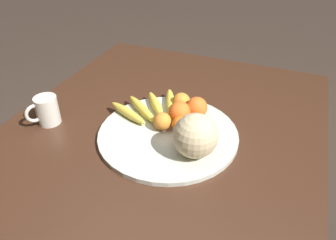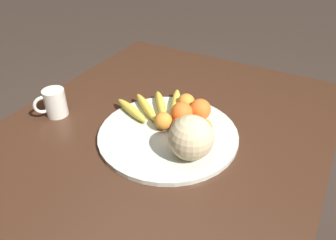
{
  "view_description": "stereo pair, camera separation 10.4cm",
  "coord_description": "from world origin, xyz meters",
  "px_view_note": "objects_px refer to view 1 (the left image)",
  "views": [
    {
      "loc": [
        0.8,
        0.36,
        1.36
      ],
      "look_at": [
        0.0,
        0.03,
        0.77
      ],
      "focal_mm": 35.0,
      "sensor_mm": 36.0,
      "label": 1
    },
    {
      "loc": [
        0.75,
        0.45,
        1.36
      ],
      "look_at": [
        0.0,
        0.03,
        0.77
      ],
      "focal_mm": 35.0,
      "sensor_mm": 36.0,
      "label": 2
    }
  ],
  "objects_px": {
    "orange_mid_center": "(162,121)",
    "orange_top_small": "(179,112)",
    "fruit_bowl": "(168,134)",
    "orange_back_left": "(181,124)",
    "melon": "(195,136)",
    "ceramic_mug": "(46,110)",
    "orange_back_right": "(181,101)",
    "produce_tag": "(193,126)",
    "banana_bunch": "(150,107)",
    "kitchen_table": "(159,153)",
    "orange_front_right": "(197,107)",
    "orange_front_left": "(203,125)"
  },
  "relations": [
    {
      "from": "fruit_bowl",
      "to": "orange_back_left",
      "type": "bearing_deg",
      "value": 121.23
    },
    {
      "from": "orange_front_left",
      "to": "produce_tag",
      "type": "distance_m",
      "value": 0.06
    },
    {
      "from": "orange_mid_center",
      "to": "orange_back_right",
      "type": "distance_m",
      "value": 0.14
    },
    {
      "from": "orange_front_left",
      "to": "orange_back_right",
      "type": "bearing_deg",
      "value": -133.1
    },
    {
      "from": "orange_front_left",
      "to": "produce_tag",
      "type": "relative_size",
      "value": 0.63
    },
    {
      "from": "kitchen_table",
      "to": "orange_front_right",
      "type": "bearing_deg",
      "value": 144.09
    },
    {
      "from": "fruit_bowl",
      "to": "orange_back_left",
      "type": "distance_m",
      "value": 0.05
    },
    {
      "from": "orange_back_right",
      "to": "orange_top_small",
      "type": "xyz_separation_m",
      "value": [
        0.07,
        0.02,
        0.01
      ]
    },
    {
      "from": "orange_front_left",
      "to": "orange_back_right",
      "type": "xyz_separation_m",
      "value": [
        -0.11,
        -0.12,
        0.0
      ]
    },
    {
      "from": "orange_top_small",
      "to": "ceramic_mug",
      "type": "relative_size",
      "value": 0.69
    },
    {
      "from": "fruit_bowl",
      "to": "produce_tag",
      "type": "height_order",
      "value": "produce_tag"
    },
    {
      "from": "orange_back_right",
      "to": "produce_tag",
      "type": "xyz_separation_m",
      "value": [
        0.08,
        0.07,
        -0.03
      ]
    },
    {
      "from": "fruit_bowl",
      "to": "melon",
      "type": "relative_size",
      "value": 3.43
    },
    {
      "from": "orange_back_left",
      "to": "orange_back_right",
      "type": "relative_size",
      "value": 0.89
    },
    {
      "from": "kitchen_table",
      "to": "melon",
      "type": "bearing_deg",
      "value": 65.21
    },
    {
      "from": "fruit_bowl",
      "to": "orange_top_small",
      "type": "relative_size",
      "value": 6.17
    },
    {
      "from": "kitchen_table",
      "to": "banana_bunch",
      "type": "relative_size",
      "value": 5.09
    },
    {
      "from": "kitchen_table",
      "to": "orange_front_left",
      "type": "bearing_deg",
      "value": 106.35
    },
    {
      "from": "banana_bunch",
      "to": "orange_mid_center",
      "type": "relative_size",
      "value": 4.35
    },
    {
      "from": "orange_front_right",
      "to": "orange_mid_center",
      "type": "relative_size",
      "value": 1.23
    },
    {
      "from": "fruit_bowl",
      "to": "banana_bunch",
      "type": "distance_m",
      "value": 0.14
    },
    {
      "from": "orange_top_small",
      "to": "produce_tag",
      "type": "height_order",
      "value": "orange_top_small"
    },
    {
      "from": "orange_back_left",
      "to": "ceramic_mug",
      "type": "distance_m",
      "value": 0.46
    },
    {
      "from": "orange_back_left",
      "to": "produce_tag",
      "type": "relative_size",
      "value": 0.62
    },
    {
      "from": "orange_mid_center",
      "to": "orange_top_small",
      "type": "height_order",
      "value": "orange_top_small"
    },
    {
      "from": "orange_front_left",
      "to": "orange_mid_center",
      "type": "relative_size",
      "value": 0.97
    },
    {
      "from": "orange_top_small",
      "to": "ceramic_mug",
      "type": "bearing_deg",
      "value": -69.37
    },
    {
      "from": "orange_front_right",
      "to": "orange_back_left",
      "type": "distance_m",
      "value": 0.11
    },
    {
      "from": "banana_bunch",
      "to": "orange_top_small",
      "type": "relative_size",
      "value": 3.51
    },
    {
      "from": "orange_back_left",
      "to": "orange_back_right",
      "type": "height_order",
      "value": "orange_back_right"
    },
    {
      "from": "orange_top_small",
      "to": "fruit_bowl",
      "type": "bearing_deg",
      "value": -8.11
    },
    {
      "from": "fruit_bowl",
      "to": "orange_front_left",
      "type": "bearing_deg",
      "value": 111.62
    },
    {
      "from": "orange_back_left",
      "to": "orange_top_small",
      "type": "relative_size",
      "value": 0.77
    },
    {
      "from": "orange_back_left",
      "to": "orange_top_small",
      "type": "bearing_deg",
      "value": -155.5
    },
    {
      "from": "orange_front_left",
      "to": "orange_back_right",
      "type": "height_order",
      "value": "orange_back_right"
    },
    {
      "from": "melon",
      "to": "produce_tag",
      "type": "distance_m",
      "value": 0.16
    },
    {
      "from": "kitchen_table",
      "to": "orange_top_small",
      "type": "xyz_separation_m",
      "value": [
        -0.08,
        0.05,
        0.14
      ]
    },
    {
      "from": "melon",
      "to": "orange_mid_center",
      "type": "distance_m",
      "value": 0.16
    },
    {
      "from": "orange_front_right",
      "to": "orange_mid_center",
      "type": "distance_m",
      "value": 0.14
    },
    {
      "from": "produce_tag",
      "to": "ceramic_mug",
      "type": "height_order",
      "value": "ceramic_mug"
    },
    {
      "from": "fruit_bowl",
      "to": "orange_top_small",
      "type": "bearing_deg",
      "value": 171.89
    },
    {
      "from": "orange_back_left",
      "to": "ceramic_mug",
      "type": "xyz_separation_m",
      "value": [
        0.11,
        -0.45,
        0.01
      ]
    },
    {
      "from": "orange_front_left",
      "to": "orange_back_left",
      "type": "bearing_deg",
      "value": -73.87
    },
    {
      "from": "fruit_bowl",
      "to": "orange_front_right",
      "type": "distance_m",
      "value": 0.14
    },
    {
      "from": "banana_bunch",
      "to": "orange_mid_center",
      "type": "bearing_deg",
      "value": 179.57
    },
    {
      "from": "melon",
      "to": "banana_bunch",
      "type": "distance_m",
      "value": 0.28
    },
    {
      "from": "orange_front_left",
      "to": "ceramic_mug",
      "type": "height_order",
      "value": "ceramic_mug"
    },
    {
      "from": "fruit_bowl",
      "to": "orange_back_left",
      "type": "relative_size",
      "value": 8.05
    },
    {
      "from": "kitchen_table",
      "to": "orange_mid_center",
      "type": "height_order",
      "value": "orange_mid_center"
    },
    {
      "from": "banana_bunch",
      "to": "orange_front_right",
      "type": "bearing_deg",
      "value": -124.73
    }
  ]
}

